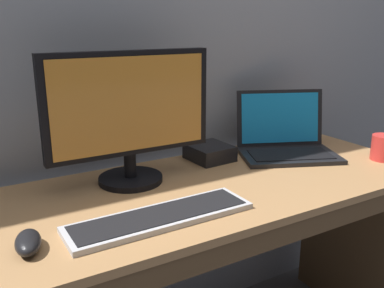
% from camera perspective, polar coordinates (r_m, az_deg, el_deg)
% --- Properties ---
extents(desk, '(1.48, 0.60, 0.75)m').
position_cam_1_polar(desk, '(1.45, 3.56, -14.81)').
color(desk, '#A87A4C').
rests_on(desk, ground).
extents(laptop_black, '(0.42, 0.38, 0.23)m').
position_cam_1_polar(laptop_black, '(1.64, 12.74, -0.01)').
color(laptop_black, black).
rests_on(laptop_black, desk).
extents(external_monitor, '(0.52, 0.20, 0.41)m').
position_cam_1_polar(external_monitor, '(1.28, -8.48, 4.15)').
color(external_monitor, black).
rests_on(external_monitor, desk).
extents(wired_keyboard, '(0.49, 0.14, 0.02)m').
position_cam_1_polar(wired_keyboard, '(1.10, -4.26, -9.87)').
color(wired_keyboard, '#BCBCC1').
rests_on(wired_keyboard, desk).
extents(computer_mouse, '(0.08, 0.12, 0.04)m').
position_cam_1_polar(computer_mouse, '(1.02, -21.42, -12.36)').
color(computer_mouse, black).
rests_on(computer_mouse, desk).
extents(external_drive_box, '(0.15, 0.16, 0.06)m').
position_cam_1_polar(external_drive_box, '(1.55, 2.41, -1.15)').
color(external_drive_box, black).
rests_on(external_drive_box, desk).
extents(coffee_mug, '(0.13, 0.09, 0.09)m').
position_cam_1_polar(coffee_mug, '(1.70, 24.70, -0.43)').
color(coffee_mug, red).
rests_on(coffee_mug, desk).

